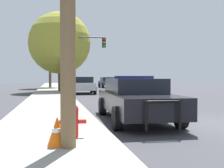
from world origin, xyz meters
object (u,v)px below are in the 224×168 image
object	(u,v)px
fire_hydrant	(73,120)
traffic_cone	(57,131)
police_car	(135,98)
car_background_midblock	(83,85)
traffic_light	(79,52)
tree_sidewalk_far	(50,47)
car_background_oncoming	(107,82)
car_background_distant	(69,81)
tree_sidewalk_mid	(60,43)

from	to	relation	value
fire_hydrant	traffic_cone	world-z (taller)	fire_hydrant
police_car	fire_hydrant	size ratio (longest dim) A/B	7.18
car_background_midblock	traffic_cone	xyz separation A→B (m)	(-2.57, -19.30, -0.36)
traffic_light	traffic_cone	size ratio (longest dim) A/B	8.71
tree_sidewalk_far	traffic_cone	bearing A→B (deg)	-89.25
car_background_oncoming	traffic_cone	world-z (taller)	car_background_oncoming
fire_hydrant	car_background_distant	xyz separation A→B (m)	(2.12, 40.46, 0.19)
traffic_light	car_background_oncoming	xyz separation A→B (m)	(4.97, 12.57, -2.99)
traffic_light	traffic_cone	distance (m)	19.98
fire_hydrant	traffic_cone	bearing A→B (deg)	-115.74
car_background_midblock	traffic_cone	world-z (taller)	car_background_midblock
traffic_light	car_background_distant	bearing A→B (deg)	89.46
tree_sidewalk_mid	traffic_cone	world-z (taller)	tree_sidewalk_mid
tree_sidewalk_mid	traffic_cone	xyz separation A→B (m)	(-0.60, -22.03, -4.33)
car_background_distant	tree_sidewalk_far	size ratio (longest dim) A/B	0.57
car_background_oncoming	tree_sidewalk_far	size ratio (longest dim) A/B	0.55
traffic_light	car_background_midblock	distance (m)	2.99
police_car	tree_sidewalk_mid	bearing A→B (deg)	-80.99
traffic_light	tree_sidewalk_mid	world-z (taller)	tree_sidewalk_mid
traffic_light	fire_hydrant	bearing A→B (deg)	-95.80
tree_sidewalk_far	car_background_oncoming	bearing A→B (deg)	4.66
traffic_light	car_background_oncoming	distance (m)	13.84
traffic_cone	tree_sidewalk_far	bearing A→B (deg)	90.75
car_background_midblock	tree_sidewalk_far	size ratio (longest dim) A/B	0.57
tree_sidewalk_far	police_car	bearing A→B (deg)	-83.67
fire_hydrant	tree_sidewalk_mid	xyz separation A→B (m)	(0.25, 21.30, 4.22)
fire_hydrant	car_background_midblock	distance (m)	18.71
traffic_cone	car_background_oncoming	bearing A→B (deg)	77.31
car_background_midblock	tree_sidewalk_far	xyz separation A→B (m)	(-2.99, 12.21, 4.58)
tree_sidewalk_mid	car_background_distant	bearing A→B (deg)	84.43
police_car	car_background_oncoming	size ratio (longest dim) A/B	1.32
tree_sidewalk_far	fire_hydrant	bearing A→B (deg)	-88.57
car_background_oncoming	traffic_cone	bearing A→B (deg)	76.35
police_car	traffic_cone	world-z (taller)	police_car
tree_sidewalk_mid	tree_sidewalk_far	world-z (taller)	tree_sidewalk_mid
traffic_light	tree_sidewalk_far	world-z (taller)	tree_sidewalk_far
traffic_light	traffic_cone	world-z (taller)	traffic_light
car_background_oncoming	car_background_distant	bearing A→B (deg)	-63.20
traffic_light	car_background_distant	distance (m)	21.84
car_background_oncoming	tree_sidewalk_mid	distance (m)	12.73
tree_sidewalk_mid	traffic_cone	bearing A→B (deg)	-91.56
traffic_light	tree_sidewalk_mid	size ratio (longest dim) A/B	0.67
fire_hydrant	traffic_light	world-z (taller)	traffic_light
fire_hydrant	traffic_light	bearing A→B (deg)	84.20
traffic_light	traffic_cone	bearing A→B (deg)	-96.61
car_background_distant	car_background_oncoming	bearing A→B (deg)	-64.89
fire_hydrant	car_background_oncoming	size ratio (longest dim) A/B	0.18
police_car	tree_sidewalk_far	xyz separation A→B (m)	(-3.10, 27.90, 4.60)
car_background_oncoming	car_background_distant	size ratio (longest dim) A/B	0.96
car_background_midblock	tree_sidewalk_mid	xyz separation A→B (m)	(-1.97, 2.73, 3.97)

